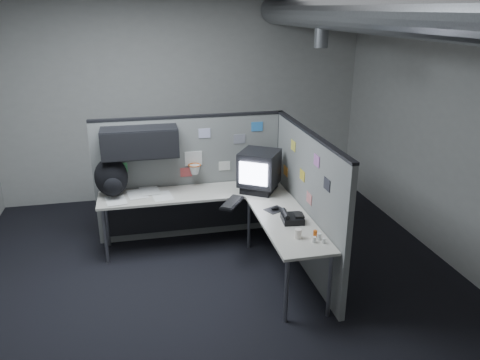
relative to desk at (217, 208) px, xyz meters
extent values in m
cube|color=black|center=(-0.15, -0.70, -0.62)|extent=(5.60, 5.60, 0.01)
cube|color=#9E9E99|center=(-0.15, 2.10, 0.99)|extent=(5.60, 0.01, 3.20)
cube|color=#9E9E99|center=(-0.15, -3.51, 0.99)|extent=(5.60, 0.01, 3.20)
cube|color=#9E9E99|center=(2.66, -0.70, 0.99)|extent=(0.01, 5.60, 3.20)
cylinder|color=slate|center=(1.25, -0.70, 2.24)|extent=(0.40, 5.49, 0.40)
cylinder|color=slate|center=(1.25, 0.10, 1.99)|extent=(0.16, 0.16, 0.30)
cube|color=slate|center=(-0.23, 0.60, 0.19)|extent=(2.43, 0.06, 1.60)
cube|color=black|center=(-0.23, 0.60, 1.00)|extent=(2.43, 0.07, 0.03)
cube|color=black|center=(0.95, 0.60, 0.19)|extent=(0.07, 0.07, 1.60)
cube|color=black|center=(-0.85, 0.40, 0.76)|extent=(0.90, 0.35, 0.35)
cube|color=black|center=(-0.85, 0.22, 0.76)|extent=(0.90, 0.02, 0.33)
cube|color=silver|center=(-0.20, 0.56, 0.47)|extent=(0.22, 0.02, 0.18)
torus|color=#D85914|center=(-0.20, 0.47, 0.41)|extent=(0.16, 0.16, 0.01)
cone|color=white|center=(-0.20, 0.47, 0.35)|extent=(0.14, 0.14, 0.11)
cube|color=#4CB266|center=(-1.10, 0.56, 0.41)|extent=(0.15, 0.01, 0.12)
cube|color=silver|center=(-0.05, 0.56, 0.79)|extent=(0.15, 0.01, 0.12)
cube|color=silver|center=(0.20, 0.56, 0.34)|extent=(0.15, 0.01, 0.12)
cube|color=gray|center=(0.40, 0.56, 0.69)|extent=(0.15, 0.01, 0.12)
cube|color=#337FCC|center=(0.63, 0.56, 0.84)|extent=(0.15, 0.01, 0.12)
cube|color=#CC4C4C|center=(-0.30, 0.56, 0.29)|extent=(0.15, 0.01, 0.12)
cube|color=slate|center=(0.95, -0.49, 0.19)|extent=(0.06, 2.23, 1.60)
cube|color=black|center=(0.95, -0.49, 1.00)|extent=(0.07, 2.23, 0.03)
cube|color=#E5D84C|center=(0.92, -0.05, 0.74)|extent=(0.01, 0.15, 0.12)
cube|color=gold|center=(0.92, -0.40, 0.49)|extent=(0.01, 0.15, 0.12)
cube|color=#B266B2|center=(0.92, -0.80, 0.79)|extent=(0.01, 0.15, 0.12)
cube|color=orange|center=(0.92, 0.20, 0.34)|extent=(0.01, 0.15, 0.12)
cube|color=#26262D|center=(0.92, -1.10, 0.64)|extent=(0.01, 0.15, 0.12)
cube|color=#D87F7F|center=(0.92, -0.65, 0.31)|extent=(0.01, 0.15, 0.12)
cube|color=beige|center=(-0.25, 0.28, 0.10)|extent=(2.30, 0.56, 0.03)
cube|color=beige|center=(0.63, -0.78, 0.10)|extent=(0.56, 1.55, 0.03)
cube|color=black|center=(-0.25, 0.50, -0.21)|extent=(2.18, 0.02, 0.55)
cylinder|color=gray|center=(-1.33, 0.06, -0.26)|extent=(0.04, 0.04, 0.70)
cylinder|color=gray|center=(-1.33, 0.50, -0.26)|extent=(0.04, 0.04, 0.70)
cylinder|color=gray|center=(0.41, 0.06, -0.26)|extent=(0.04, 0.04, 0.70)
cylinder|color=gray|center=(0.41, -1.48, -0.26)|extent=(0.04, 0.04, 0.70)
cylinder|color=gray|center=(0.85, -1.48, -0.26)|extent=(0.04, 0.04, 0.70)
cube|color=black|center=(0.57, 0.17, 0.16)|extent=(0.54, 0.56, 0.08)
cube|color=black|center=(0.57, 0.17, 0.41)|extent=(0.61, 0.61, 0.42)
cube|color=silver|center=(0.44, -0.03, 0.41)|extent=(0.30, 0.20, 0.28)
cube|color=black|center=(0.15, -0.19, 0.13)|extent=(0.36, 0.44, 0.03)
cube|color=black|center=(0.15, -0.19, 0.15)|extent=(0.32, 0.40, 0.01)
cube|color=black|center=(0.59, -0.46, 0.12)|extent=(0.26, 0.24, 0.01)
ellipsoid|color=black|center=(0.59, -0.46, 0.14)|extent=(0.12, 0.10, 0.04)
cube|color=black|center=(0.69, -0.79, 0.15)|extent=(0.24, 0.26, 0.07)
cylinder|color=black|center=(0.61, -0.77, 0.21)|extent=(0.07, 0.22, 0.05)
cube|color=black|center=(0.75, -0.81, 0.19)|extent=(0.11, 0.14, 0.02)
cylinder|color=silver|center=(0.81, -1.25, 0.15)|extent=(0.05, 0.05, 0.07)
cylinder|color=silver|center=(0.74, -1.29, 0.15)|extent=(0.04, 0.04, 0.06)
cylinder|color=silver|center=(0.83, -1.32, 0.14)|extent=(0.04, 0.04, 0.05)
cylinder|color=#D85914|center=(0.79, -1.20, 0.16)|extent=(0.04, 0.04, 0.08)
cylinder|color=white|center=(0.62, -1.17, 0.17)|extent=(0.08, 0.08, 0.10)
cube|color=white|center=(-0.63, 0.23, 0.12)|extent=(0.27, 0.35, 0.00)
cube|color=white|center=(-0.92, 0.35, 0.12)|extent=(0.28, 0.35, 0.00)
cube|color=white|center=(-1.18, 0.20, 0.13)|extent=(0.28, 0.36, 0.00)
cube|color=white|center=(-0.77, 0.43, 0.13)|extent=(0.27, 0.35, 0.00)
ellipsoid|color=black|center=(-1.21, 0.37, 0.36)|extent=(0.45, 0.36, 0.48)
ellipsoid|color=black|center=(-1.19, 0.21, 0.29)|extent=(0.24, 0.16, 0.22)
camera|label=1|loc=(-0.83, -5.11, 2.26)|focal=35.00mm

